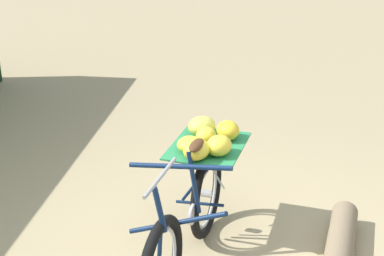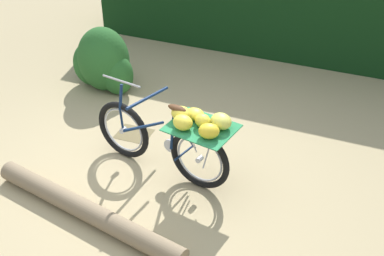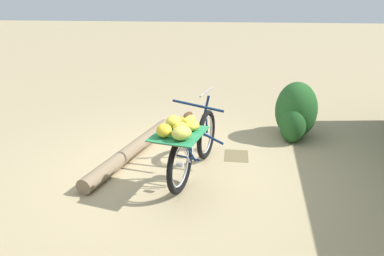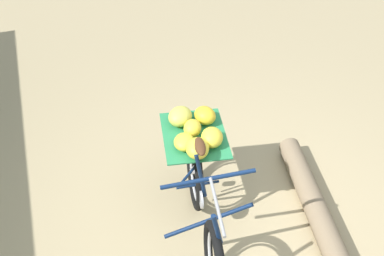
% 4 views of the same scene
% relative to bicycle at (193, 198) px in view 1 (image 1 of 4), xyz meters
% --- Properties ---
extents(bicycle, '(1.80, 0.85, 1.03)m').
position_rel_bicycle_xyz_m(bicycle, '(0.00, 0.00, 0.00)').
color(bicycle, black).
rests_on(bicycle, ground_plane).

